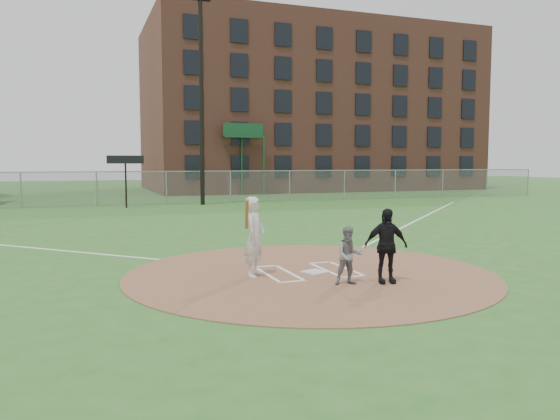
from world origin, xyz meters
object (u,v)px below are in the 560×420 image
object	(u,v)px
home_plate	(315,272)
batter_at_plate	(255,237)
umpire	(386,246)
catcher	(349,255)

from	to	relation	value
home_plate	batter_at_plate	world-z (taller)	batter_at_plate
batter_at_plate	umpire	bearing A→B (deg)	-33.51
catcher	batter_at_plate	xyz separation A→B (m)	(-1.58, 1.45, 0.28)
home_plate	catcher	distance (m)	1.48
home_plate	batter_at_plate	xyz separation A→B (m)	(-1.41, 0.11, 0.87)
catcher	umpire	distance (m)	0.82
home_plate	batter_at_plate	size ratio (longest dim) A/B	0.28
umpire	home_plate	bearing A→B (deg)	135.63
catcher	batter_at_plate	bearing A→B (deg)	148.11
umpire	batter_at_plate	xyz separation A→B (m)	(-2.38, 1.57, 0.10)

